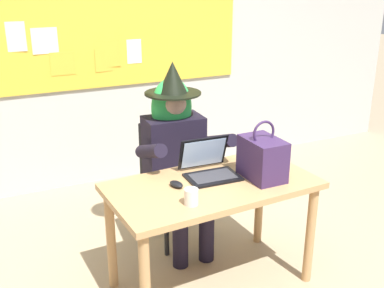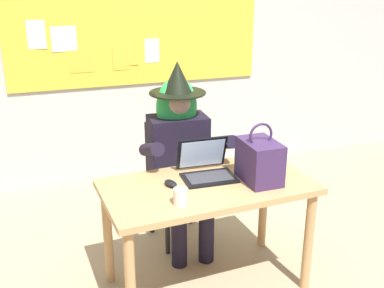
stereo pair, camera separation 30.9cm
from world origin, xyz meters
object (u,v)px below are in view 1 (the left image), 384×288
object	(u,v)px
person_costumed	(177,145)
computer_mouse	(176,184)
laptop	(209,167)
coffee_mug	(191,197)
desk_main	(212,198)
chair_at_desk	(170,174)
handbag	(262,158)

from	to	relation	value
person_costumed	computer_mouse	size ratio (longest dim) A/B	13.27
laptop	computer_mouse	distance (m)	0.27
person_costumed	coffee_mug	distance (m)	0.82
person_costumed	desk_main	bearing A→B (deg)	1.54
desk_main	computer_mouse	xyz separation A→B (m)	(-0.22, 0.05, 0.12)
chair_at_desk	handbag	xyz separation A→B (m)	(0.31, -0.76, 0.35)
desk_main	laptop	distance (m)	0.20
person_costumed	coffee_mug	bearing A→B (deg)	-15.31
desk_main	person_costumed	distance (m)	0.60
computer_mouse	handbag	size ratio (longest dim) A/B	0.28
chair_at_desk	coffee_mug	world-z (taller)	chair_at_desk
desk_main	coffee_mug	world-z (taller)	coffee_mug
desk_main	chair_at_desk	size ratio (longest dim) A/B	1.44
desk_main	handbag	distance (m)	0.40
computer_mouse	handbag	bearing A→B (deg)	-26.44
chair_at_desk	person_costumed	xyz separation A→B (m)	(0.00, -0.12, 0.27)
chair_at_desk	person_costumed	world-z (taller)	person_costumed
person_costumed	computer_mouse	distance (m)	0.58
person_costumed	chair_at_desk	bearing A→B (deg)	-175.10
laptop	desk_main	bearing A→B (deg)	-104.96
chair_at_desk	computer_mouse	bearing A→B (deg)	-24.94
person_costumed	handbag	distance (m)	0.71
computer_mouse	coffee_mug	bearing A→B (deg)	-109.49
desk_main	computer_mouse	size ratio (longest dim) A/B	12.64
chair_at_desk	coffee_mug	distance (m)	0.97
chair_at_desk	handbag	distance (m)	0.89
handbag	person_costumed	bearing A→B (deg)	115.43
desk_main	computer_mouse	bearing A→B (deg)	168.48
handbag	desk_main	bearing A→B (deg)	168.78
handbag	computer_mouse	bearing A→B (deg)	168.66
desk_main	laptop	size ratio (longest dim) A/B	3.81
computer_mouse	handbag	world-z (taller)	handbag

